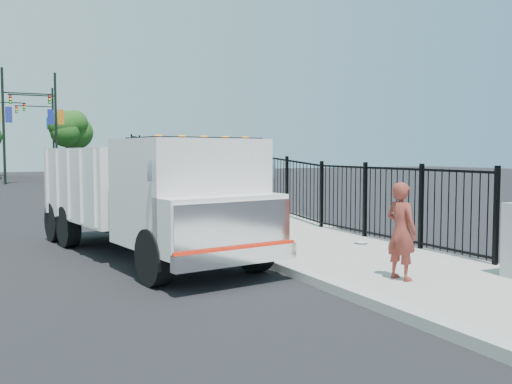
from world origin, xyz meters
name	(u,v)px	position (x,y,z in m)	size (l,w,h in m)	color
ground	(276,268)	(0.00, 0.00, 0.00)	(120.00, 120.00, 0.00)	black
sidewalk	(428,276)	(1.93, -2.00, 0.06)	(3.55, 12.00, 0.12)	#9E998E
curb	(335,286)	(0.00, -2.00, 0.08)	(0.30, 12.00, 0.16)	#ADAAA3
ramp	(154,201)	(2.12, 16.00, 0.00)	(3.95, 24.00, 1.70)	#9E998E
iron_fence	(215,185)	(3.55, 12.00, 0.90)	(0.10, 28.00, 1.80)	black
truck	(147,191)	(-1.88, 2.26, 1.41)	(3.42, 7.57, 2.50)	black
worker	(401,231)	(1.16, -2.19, 0.92)	(0.59, 0.39, 1.61)	maroon
debris	(361,242)	(2.79, 1.10, 0.16)	(0.32, 0.32, 0.08)	silver
light_pole_0	(8,121)	(-3.16, 33.45, 4.36)	(3.77, 0.22, 8.00)	black
light_pole_1	(52,123)	(-0.20, 34.70, 4.36)	(3.78, 0.22, 8.00)	black
light_pole_3	(50,128)	(0.77, 45.09, 4.36)	(3.78, 0.22, 8.00)	black
tree_1	(67,131)	(1.47, 39.15, 3.94)	(2.47, 2.47, 5.24)	#382314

